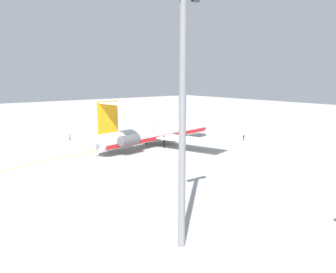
% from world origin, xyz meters
% --- Properties ---
extents(ground, '(307.11, 307.11, 0.00)m').
position_xyz_m(ground, '(0.00, 0.00, 0.00)').
color(ground, '#ADADA8').
extents(main_jetliner, '(40.85, 36.31, 11.94)m').
position_xyz_m(main_jetliner, '(3.71, 13.01, 3.26)').
color(main_jetliner, silver).
rests_on(main_jetliner, ground).
extents(ground_crew_near_nose, '(0.43, 0.27, 1.71)m').
position_xyz_m(ground_crew_near_nose, '(17.43, -7.36, 1.08)').
color(ground_crew_near_nose, black).
rests_on(ground_crew_near_nose, ground).
extents(ground_crew_near_tail, '(0.33, 0.32, 1.69)m').
position_xyz_m(ground_crew_near_tail, '(-19.29, 22.00, 1.07)').
color(ground_crew_near_tail, black).
rests_on(ground_crew_near_tail, ground).
extents(ground_crew_portside, '(0.29, 0.41, 1.81)m').
position_xyz_m(ground_crew_portside, '(-16.20, -3.92, 1.15)').
color(ground_crew_portside, black).
rests_on(ground_crew_portside, ground).
extents(ground_crew_starboard, '(0.39, 0.29, 1.78)m').
position_xyz_m(ground_crew_starboard, '(-11.59, -8.06, 1.13)').
color(ground_crew_starboard, black).
rests_on(ground_crew_starboard, ground).
extents(safety_cone_nose, '(0.40, 0.40, 0.55)m').
position_xyz_m(safety_cone_nose, '(-15.47, -9.50, 0.28)').
color(safety_cone_nose, '#EA590F').
rests_on(safety_cone_nose, ground).
extents(taxiway_centreline, '(99.94, 25.62, 0.01)m').
position_xyz_m(taxiway_centreline, '(2.58, 4.80, 0.00)').
color(taxiway_centreline, gold).
rests_on(taxiway_centreline, ground).
extents(light_mast, '(4.00, 0.70, 24.87)m').
position_xyz_m(light_mast, '(31.28, 55.60, 13.64)').
color(light_mast, slate).
rests_on(light_mast, ground).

